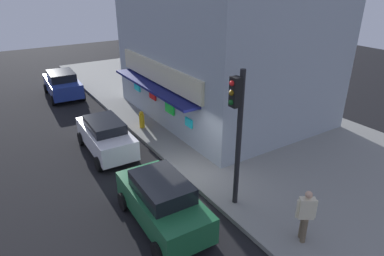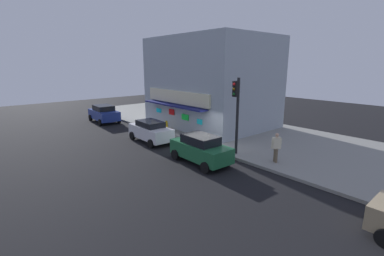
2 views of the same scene
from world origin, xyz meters
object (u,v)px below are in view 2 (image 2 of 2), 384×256
object	(u,v)px
potted_plant_by_doorway	(175,120)
trash_can	(208,131)
parked_car_blue	(104,113)
fire_hydrant	(166,126)
traffic_light	(237,106)
parked_car_white	(151,131)
potted_plant_by_window	(163,117)
pedestrian	(276,146)
parked_car_green	(200,149)

from	to	relation	value
potted_plant_by_doorway	trash_can	bearing A→B (deg)	-3.53
trash_can	parked_car_blue	bearing A→B (deg)	-162.65
potted_plant_by_doorway	fire_hydrant	bearing A→B (deg)	-57.66
traffic_light	parked_car_white	world-z (taller)	traffic_light
traffic_light	fire_hydrant	distance (m)	8.20
traffic_light	potted_plant_by_doorway	size ratio (longest dim) A/B	4.82
fire_hydrant	potted_plant_by_window	size ratio (longest dim) A/B	0.87
pedestrian	parked_car_blue	size ratio (longest dim) A/B	0.41
pedestrian	parked_car_green	bearing A→B (deg)	-134.90
parked_car_green	parked_car_white	distance (m)	5.83
fire_hydrant	potted_plant_by_window	distance (m)	3.41
fire_hydrant	potted_plant_by_doorway	bearing A→B (deg)	122.34
traffic_light	potted_plant_by_doorway	distance (m)	9.41
trash_can	potted_plant_by_doorway	world-z (taller)	potted_plant_by_doorway
parked_car_white	potted_plant_by_window	bearing A→B (deg)	136.43
trash_can	pedestrian	distance (m)	6.77
trash_can	potted_plant_by_window	bearing A→B (deg)	178.16
traffic_light	parked_car_green	size ratio (longest dim) A/B	1.20
trash_can	potted_plant_by_window	size ratio (longest dim) A/B	0.89
parked_car_blue	potted_plant_by_window	bearing A→B (deg)	37.34
pedestrian	parked_car_white	distance (m)	9.44
parked_car_green	parked_car_white	size ratio (longest dim) A/B	0.99
fire_hydrant	potted_plant_by_doorway	xyz separation A→B (m)	(-1.12, 1.77, 0.12)
parked_car_white	parked_car_blue	size ratio (longest dim) A/B	0.96
pedestrian	potted_plant_by_doorway	bearing A→B (deg)	174.01
potted_plant_by_window	potted_plant_by_doorway	bearing A→B (deg)	2.57
traffic_light	trash_can	size ratio (longest dim) A/B	5.11
trash_can	parked_car_blue	distance (m)	12.19
trash_can	potted_plant_by_doorway	xyz separation A→B (m)	(-4.76, 0.29, 0.10)
fire_hydrant	parked_car_white	world-z (taller)	parked_car_white
pedestrian	parked_car_blue	distance (m)	18.52
traffic_light	parked_car_green	xyz separation A→B (m)	(-0.56, -2.50, -2.40)
potted_plant_by_window	parked_car_green	xyz separation A→B (m)	(10.15, -4.26, 0.08)
trash_can	potted_plant_by_window	distance (m)	6.59
parked_car_blue	fire_hydrant	bearing A→B (deg)	15.11
parked_car_green	fire_hydrant	bearing A→B (deg)	160.32
potted_plant_by_doorway	potted_plant_by_window	distance (m)	1.84
parked_car_green	parked_car_blue	xyz separation A→B (m)	(-15.19, 0.41, 0.01)
traffic_light	potted_plant_by_doorway	bearing A→B (deg)	168.28
fire_hydrant	potted_plant_by_window	xyz separation A→B (m)	(-2.95, 1.69, 0.18)
potted_plant_by_doorway	parked_car_blue	distance (m)	7.92
potted_plant_by_doorway	parked_car_white	size ratio (longest dim) A/B	0.25
pedestrian	traffic_light	bearing A→B (deg)	-166.05
fire_hydrant	parked_car_green	xyz separation A→B (m)	(7.19, -2.57, 0.26)
trash_can	parked_car_white	world-z (taller)	parked_car_white
traffic_light	parked_car_white	bearing A→B (deg)	-159.74
trash_can	parked_car_blue	xyz separation A→B (m)	(-11.63, -3.63, 0.24)
pedestrian	potted_plant_by_window	xyz separation A→B (m)	(-13.28, 1.12, -0.35)
parked_car_green	parked_car_blue	size ratio (longest dim) A/B	0.95
potted_plant_by_window	trash_can	bearing A→B (deg)	-1.84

